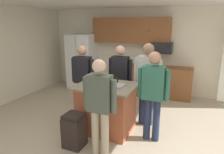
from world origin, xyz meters
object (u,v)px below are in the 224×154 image
at_px(person_guest_left, 147,79).
at_px(glass_short_whisky, 90,84).
at_px(glass_dark_ale, 90,80).
at_px(trash_bin, 74,130).
at_px(tumbler_amber, 100,85).
at_px(serving_tray, 112,85).
at_px(person_guest_by_door, 153,91).
at_px(kitchen_island, 106,108).
at_px(glass_stout_tall, 117,80).
at_px(person_guest_right, 100,102).
at_px(person_elder_center, 83,76).
at_px(refrigerator, 82,61).
at_px(microwave_over_range, 162,48).
at_px(person_host_foreground, 120,76).

relative_size(person_guest_left, glass_short_whisky, 11.08).
distance_m(glass_dark_ale, trash_bin, 1.04).
bearing_deg(tumbler_amber, serving_tray, 62.48).
bearing_deg(glass_short_whisky, person_guest_by_door, 14.37).
bearing_deg(kitchen_island, glass_stout_tall, 60.48).
bearing_deg(person_guest_right, kitchen_island, -0.00).
distance_m(person_elder_center, glass_short_whisky, 0.95).
relative_size(refrigerator, person_elder_center, 1.08).
relative_size(person_guest_right, glass_stout_tall, 12.62).
bearing_deg(glass_stout_tall, person_elder_center, 167.01).
xyz_separation_m(person_elder_center, glass_short_whisky, (0.59, -0.74, 0.08)).
bearing_deg(microwave_over_range, person_guest_right, -96.67).
height_order(refrigerator, person_guest_left, refrigerator).
distance_m(person_elder_center, tumbler_amber, 1.08).
height_order(person_guest_left, glass_short_whisky, person_guest_left).
distance_m(person_guest_right, person_guest_by_door, 1.04).
relative_size(glass_stout_tall, serving_tray, 0.29).
xyz_separation_m(person_host_foreground, glass_short_whisky, (-0.18, -1.12, 0.09)).
height_order(glass_dark_ale, serving_tray, glass_dark_ale).
bearing_deg(glass_stout_tall, glass_short_whisky, -121.39).
height_order(refrigerator, kitchen_island, refrigerator).
xyz_separation_m(person_guest_right, glass_dark_ale, (-0.60, 0.79, 0.10)).
height_order(microwave_over_range, trash_bin, microwave_over_range).
height_order(kitchen_island, serving_tray, serving_tray).
distance_m(kitchen_island, glass_short_whisky, 0.66).
relative_size(refrigerator, kitchen_island, 1.56).
distance_m(kitchen_island, person_guest_right, 0.94).
relative_size(person_guest_right, tumbler_amber, 10.53).
bearing_deg(refrigerator, person_guest_right, -55.51).
height_order(kitchen_island, person_elder_center, person_elder_center).
bearing_deg(tumbler_amber, person_guest_by_door, 17.36).
relative_size(tumbler_amber, glass_stout_tall, 1.20).
distance_m(person_guest_left, serving_tray, 0.79).
bearing_deg(microwave_over_range, refrigerator, -177.40).
height_order(person_guest_left, glass_dark_ale, person_guest_left).
bearing_deg(person_guest_right, tumbler_amber, 8.37).
xyz_separation_m(person_elder_center, glass_stout_tall, (0.91, -0.21, 0.07)).
distance_m(refrigerator, person_guest_right, 3.90).
xyz_separation_m(person_elder_center, tumbler_amber, (0.79, -0.74, 0.08)).
xyz_separation_m(person_guest_by_door, trash_bin, (-1.20, -0.74, -0.66)).
height_order(kitchen_island, person_guest_left, person_guest_left).
xyz_separation_m(person_host_foreground, serving_tray, (0.16, -0.85, 0.03)).
distance_m(person_guest_right, person_elder_center, 1.60).
xyz_separation_m(kitchen_island, glass_stout_tall, (0.13, 0.23, 0.54)).
bearing_deg(person_elder_center, person_guest_right, -20.81).
height_order(person_guest_left, serving_tray, person_guest_left).
bearing_deg(serving_tray, person_guest_right, -82.74).
height_order(kitchen_island, person_host_foreground, person_host_foreground).
height_order(refrigerator, serving_tray, refrigerator).
xyz_separation_m(person_host_foreground, tumbler_amber, (0.02, -1.12, 0.09)).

